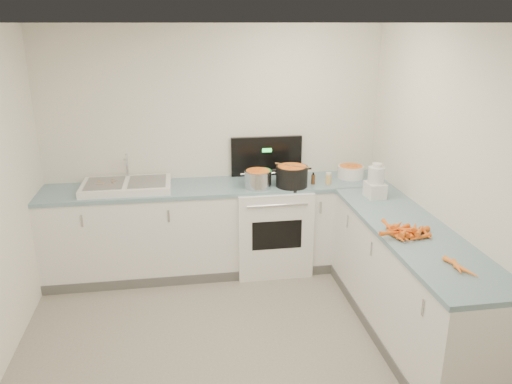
{
  "coord_description": "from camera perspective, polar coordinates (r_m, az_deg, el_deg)",
  "views": [
    {
      "loc": [
        -0.36,
        -3.11,
        2.5
      ],
      "look_at": [
        0.3,
        1.1,
        1.05
      ],
      "focal_mm": 35.0,
      "sensor_mm": 36.0,
      "label": 1
    }
  ],
  "objects": [
    {
      "name": "floor",
      "position": [
        4.01,
        -1.92,
        -19.81
      ],
      "size": [
        3.5,
        4.0,
        0.0
      ],
      "primitive_type": null,
      "color": "gray",
      "rests_on": "ground"
    },
    {
      "name": "ceiling",
      "position": [
        3.13,
        -2.44,
        18.76
      ],
      "size": [
        3.5,
        4.0,
        0.0
      ],
      "primitive_type": null,
      "rotation": [
        3.14,
        0.0,
        0.0
      ],
      "color": "silver",
      "rests_on": "ground"
    },
    {
      "name": "wall_back",
      "position": [
        5.28,
        -4.75,
        5.01
      ],
      "size": [
        3.5,
        0.0,
        2.5
      ],
      "primitive_type": null,
      "rotation": [
        1.57,
        0.0,
        0.0
      ],
      "color": "silver",
      "rests_on": "ground"
    },
    {
      "name": "wall_right",
      "position": [
        3.96,
        23.86,
        -1.28
      ],
      "size": [
        0.0,
        4.0,
        2.5
      ],
      "primitive_type": null,
      "rotation": [
        1.57,
        0.0,
        -1.57
      ],
      "color": "silver",
      "rests_on": "ground"
    },
    {
      "name": "counter_back",
      "position": [
        5.24,
        -4.27,
        -4.08
      ],
      "size": [
        3.5,
        0.62,
        0.94
      ],
      "color": "white",
      "rests_on": "ground"
    },
    {
      "name": "counter_right",
      "position": [
        4.36,
        17.04,
        -9.84
      ],
      "size": [
        0.62,
        2.2,
        0.94
      ],
      "color": "white",
      "rests_on": "ground"
    },
    {
      "name": "stove",
      "position": [
        5.29,
        1.7,
        -3.76
      ],
      "size": [
        0.76,
        0.65,
        1.36
      ],
      "color": "white",
      "rests_on": "ground"
    },
    {
      "name": "sink",
      "position": [
        5.08,
        -14.58,
        0.71
      ],
      "size": [
        0.86,
        0.52,
        0.31
      ],
      "color": "white",
      "rests_on": "counter_back"
    },
    {
      "name": "steel_pot",
      "position": [
        4.95,
        0.23,
        1.37
      ],
      "size": [
        0.33,
        0.33,
        0.2
      ],
      "primitive_type": "cylinder",
      "rotation": [
        0.0,
        0.0,
        0.28
      ],
      "color": "silver",
      "rests_on": "stove"
    },
    {
      "name": "black_pot",
      "position": [
        5.01,
        4.11,
        1.69
      ],
      "size": [
        0.41,
        0.41,
        0.23
      ],
      "primitive_type": "cylinder",
      "rotation": [
        0.0,
        0.0,
        -0.35
      ],
      "color": "black",
      "rests_on": "stove"
    },
    {
      "name": "wooden_spoon",
      "position": [
        4.97,
        4.14,
        3.05
      ],
      "size": [
        0.3,
        0.22,
        0.02
      ],
      "primitive_type": "cylinder",
      "rotation": [
        1.57,
        0.0,
        0.95
      ],
      "color": "#AD7A47",
      "rests_on": "black_pot"
    },
    {
      "name": "mixing_bowl",
      "position": [
        5.38,
        10.76,
        2.29
      ],
      "size": [
        0.32,
        0.32,
        0.13
      ],
      "primitive_type": "cylinder",
      "rotation": [
        0.0,
        0.0,
        0.16
      ],
      "color": "white",
      "rests_on": "counter_back"
    },
    {
      "name": "extract_bottle",
      "position": [
        5.1,
        6.55,
        1.44
      ],
      "size": [
        0.04,
        0.04,
        0.1
      ],
      "primitive_type": "cylinder",
      "color": "#593319",
      "rests_on": "counter_back"
    },
    {
      "name": "spice_jar",
      "position": [
        5.13,
        8.27,
        1.46
      ],
      "size": [
        0.06,
        0.06,
        0.1
      ],
      "primitive_type": "cylinder",
      "color": "#E5B266",
      "rests_on": "counter_back"
    },
    {
      "name": "food_processor",
      "position": [
        4.79,
        13.51,
        1.02
      ],
      "size": [
        0.17,
        0.2,
        0.33
      ],
      "color": "white",
      "rests_on": "counter_right"
    },
    {
      "name": "carrot_pile",
      "position": [
        4.03,
        16.76,
        -4.33
      ],
      "size": [
        0.45,
        0.34,
        0.08
      ],
      "color": "orange",
      "rests_on": "counter_right"
    },
    {
      "name": "peeled_carrots",
      "position": [
        3.61,
        22.21,
        -7.95
      ],
      "size": [
        0.12,
        0.3,
        0.04
      ],
      "color": "orange",
      "rests_on": "counter_right"
    },
    {
      "name": "peelings",
      "position": [
        5.1,
        -16.67,
        1.06
      ],
      "size": [
        0.21,
        0.27,
        0.01
      ],
      "color": "tan",
      "rests_on": "sink"
    }
  ]
}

